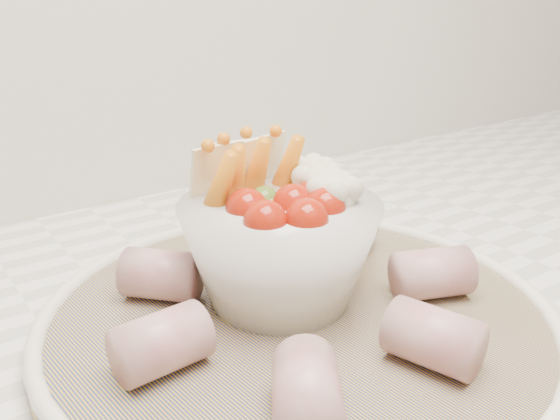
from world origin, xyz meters
TOP-DOWN VIEW (x-y plane):
  - serving_platter at (-0.13, 1.41)m, footprint 0.40×0.40m
  - veggie_bowl at (-0.13, 1.44)m, footprint 0.15×0.15m
  - cured_meat_rolls at (-0.13, 1.41)m, footprint 0.27×0.28m

SIDE VIEW (x-z plane):
  - serving_platter at x=-0.13m, z-range 0.92..0.94m
  - cured_meat_rolls at x=-0.13m, z-range 0.93..0.97m
  - veggie_bowl at x=-0.13m, z-range 0.92..1.04m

